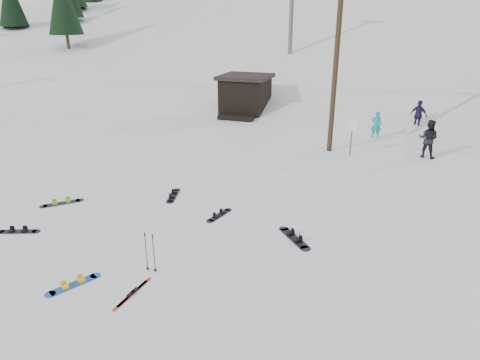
% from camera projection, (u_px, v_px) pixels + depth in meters
% --- Properties ---
extents(ground, '(200.00, 200.00, 0.00)m').
position_uv_depth(ground, '(165.00, 299.00, 10.63)').
color(ground, white).
rests_on(ground, ground).
extents(ski_slope, '(60.00, 85.24, 65.97)m').
position_uv_depth(ski_slope, '(350.00, 150.00, 63.35)').
color(ski_slope, white).
rests_on(ski_slope, ground).
extents(ridge_left, '(47.54, 95.03, 58.38)m').
position_uv_depth(ridge_left, '(115.00, 134.00, 67.99)').
color(ridge_left, white).
rests_on(ridge_left, ground).
extents(treeline_left, '(20.00, 64.00, 10.00)m').
position_uv_depth(treeline_left, '(84.00, 69.00, 56.37)').
color(treeline_left, black).
rests_on(treeline_left, ground).
extents(treeline_crest, '(50.00, 6.00, 10.00)m').
position_uv_depth(treeline_crest, '(372.00, 50.00, 86.31)').
color(treeline_crest, black).
rests_on(treeline_crest, ski_slope).
extents(utility_pole, '(2.00, 0.26, 9.00)m').
position_uv_depth(utility_pole, '(336.00, 58.00, 20.64)').
color(utility_pole, '#3A2819').
rests_on(utility_pole, ground).
extents(trail_sign, '(0.50, 0.09, 1.85)m').
position_uv_depth(trail_sign, '(352.00, 131.00, 21.16)').
color(trail_sign, '#595B60').
rests_on(trail_sign, ground).
extents(lift_hut, '(3.40, 4.10, 2.75)m').
position_uv_depth(lift_hut, '(245.00, 95.00, 30.12)').
color(lift_hut, black).
rests_on(lift_hut, ground).
extents(hero_snowboard, '(0.83, 1.35, 0.10)m').
position_uv_depth(hero_snowboard, '(73.00, 284.00, 11.18)').
color(hero_snowboard, blue).
rests_on(hero_snowboard, ground).
extents(hero_skis, '(0.20, 1.50, 0.08)m').
position_uv_depth(hero_skis, '(133.00, 293.00, 10.84)').
color(hero_skis, red).
rests_on(hero_skis, ground).
extents(ski_poles, '(0.32, 0.08, 1.16)m').
position_uv_depth(ski_poles, '(150.00, 252.00, 11.60)').
color(ski_poles, black).
rests_on(ski_poles, ground).
extents(board_scatter_a, '(1.35, 0.68, 0.10)m').
position_uv_depth(board_scatter_a, '(18.00, 231.00, 13.94)').
color(board_scatter_a, black).
rests_on(board_scatter_a, ground).
extents(board_scatter_b, '(0.60, 1.46, 0.11)m').
position_uv_depth(board_scatter_b, '(173.00, 195.00, 16.71)').
color(board_scatter_b, black).
rests_on(board_scatter_b, ground).
extents(board_scatter_c, '(1.18, 1.21, 0.11)m').
position_uv_depth(board_scatter_c, '(62.00, 203.00, 16.04)').
color(board_scatter_c, black).
rests_on(board_scatter_c, ground).
extents(board_scatter_d, '(1.24, 1.35, 0.12)m').
position_uv_depth(board_scatter_d, '(294.00, 238.00, 13.51)').
color(board_scatter_d, black).
rests_on(board_scatter_d, ground).
extents(board_scatter_f, '(0.52, 1.33, 0.10)m').
position_uv_depth(board_scatter_f, '(219.00, 215.00, 15.07)').
color(board_scatter_f, black).
rests_on(board_scatter_f, ground).
extents(skier_teal, '(0.60, 0.43, 1.55)m').
position_uv_depth(skier_teal, '(376.00, 125.00, 24.41)').
color(skier_teal, '#0E8D8D').
rests_on(skier_teal, ground).
extents(skier_dark, '(1.09, 0.96, 1.89)m').
position_uv_depth(skier_dark, '(428.00, 139.00, 20.98)').
color(skier_dark, black).
rests_on(skier_dark, ground).
extents(skier_navy, '(1.15, 0.92, 1.83)m').
position_uv_depth(skier_navy, '(419.00, 115.00, 26.03)').
color(skier_navy, '#1A1739').
rests_on(skier_navy, ground).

